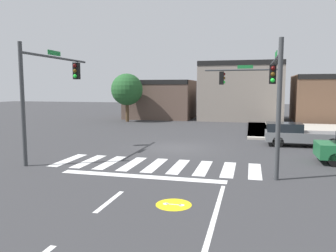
% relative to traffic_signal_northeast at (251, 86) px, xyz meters
% --- Properties ---
extents(ground_plane, '(120.00, 120.00, 0.00)m').
position_rel_traffic_signal_northeast_xyz_m(ground_plane, '(-4.17, -6.08, -3.67)').
color(ground_plane, '#353538').
extents(crosswalk_near, '(9.38, 2.84, 0.01)m').
position_rel_traffic_signal_northeast_xyz_m(crosswalk_near, '(-4.17, -10.58, -3.67)').
color(crosswalk_near, silver).
rests_on(crosswalk_near, ground_plane).
extents(lane_markings, '(6.80, 18.75, 0.01)m').
position_rel_traffic_signal_northeast_xyz_m(lane_markings, '(-3.02, -17.51, -3.67)').
color(lane_markings, white).
rests_on(lane_markings, ground_plane).
extents(bike_detector_marking, '(1.09, 1.09, 0.01)m').
position_rel_traffic_signal_northeast_xyz_m(bike_detector_marking, '(-2.17, -15.38, -3.67)').
color(bike_detector_marking, yellow).
rests_on(bike_detector_marking, ground_plane).
extents(curb_corner_northeast, '(10.00, 10.60, 0.15)m').
position_rel_traffic_signal_northeast_xyz_m(curb_corner_northeast, '(4.32, 3.34, -3.59)').
color(curb_corner_northeast, '#B2AA9E').
rests_on(curb_corner_northeast, ground_plane).
extents(storefront_row, '(26.28, 6.48, 6.37)m').
position_rel_traffic_signal_northeast_xyz_m(storefront_row, '(-0.67, 13.05, -0.94)').
color(storefront_row, brown).
rests_on(storefront_row, ground_plane).
extents(traffic_signal_northeast, '(5.37, 0.32, 5.31)m').
position_rel_traffic_signal_northeast_xyz_m(traffic_signal_northeast, '(0.00, 0.00, 0.00)').
color(traffic_signal_northeast, '#383A3D').
rests_on(traffic_signal_northeast, ground_plane).
extents(traffic_signal_southwest, '(0.32, 5.85, 5.53)m').
position_rel_traffic_signal_northeast_xyz_m(traffic_signal_southwest, '(-9.82, -9.96, 0.18)').
color(traffic_signal_southwest, '#383A3D').
rests_on(traffic_signal_southwest, ground_plane).
extents(traffic_signal_southeast, '(0.32, 5.69, 5.35)m').
position_rel_traffic_signal_northeast_xyz_m(traffic_signal_southeast, '(1.03, -9.69, -0.01)').
color(traffic_signal_southeast, '#383A3D').
rests_on(traffic_signal_southeast, ground_plane).
extents(car_gray, '(4.39, 1.74, 1.39)m').
position_rel_traffic_signal_northeast_xyz_m(car_gray, '(2.85, -3.55, -2.96)').
color(car_gray, slate).
rests_on(car_gray, ground_plane).
extents(roadside_tree, '(3.33, 3.33, 5.06)m').
position_rel_traffic_signal_northeast_xyz_m(roadside_tree, '(-12.67, 7.92, -0.29)').
color(roadside_tree, '#4C3823').
rests_on(roadside_tree, ground_plane).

